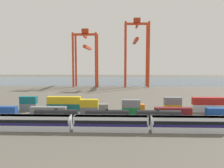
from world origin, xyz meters
The scene contains 24 objects.
ground_plane centered at (0.00, 40.00, 0.00)m, with size 420.00×420.00×0.00m, color #5B564C.
harbour_water centered at (0.00, 141.80, 0.00)m, with size 400.00×110.00×0.01m, color #384C60.
passenger_train centered at (-2.02, -22.48, 2.14)m, with size 58.33×3.14×3.90m.
freight_tank_row centered at (-3.46, -14.52, 1.94)m, with size 42.37×2.71×4.17m.
shipping_container_0 centered at (-37.98, -4.55, 1.30)m, with size 6.04×2.44×2.60m, color #1C4299.
shipping_container_1 centered at (-23.99, -4.55, 1.30)m, with size 12.10×2.44×2.60m, color slate.
shipping_container_2 centered at (-10.01, -4.55, 1.30)m, with size 6.04×2.44×2.60m, color slate.
shipping_container_3 centered at (-10.01, -4.55, 3.90)m, with size 6.04×2.44×2.60m, color gold.
shipping_container_4 centered at (3.98, -4.55, 1.30)m, with size 6.04×2.44×2.60m, color #197538.
shipping_container_5 centered at (3.98, -4.55, 3.90)m, with size 6.04×2.44×2.60m, color slate.
shipping_container_6 centered at (17.97, -4.55, 1.30)m, with size 12.10×2.44×2.60m, color maroon.
shipping_container_7 centered at (31.95, -4.55, 1.30)m, with size 6.04×2.44×2.60m, color #1C4299.
shipping_container_10 centered at (-33.08, 1.19, 1.30)m, with size 6.04×2.44×2.60m, color slate.
shipping_container_11 centered at (-33.08, 1.19, 3.90)m, with size 6.04×2.44×2.60m, color #146066.
shipping_container_12 centered at (-20.02, 1.19, 1.30)m, with size 12.10×2.44×2.60m, color #146066.
shipping_container_13 centered at (-20.02, 1.19, 3.90)m, with size 12.10×2.44×2.60m, color gold.
shipping_container_14 centered at (-6.96, 1.19, 1.30)m, with size 6.04×2.44×2.60m, color slate.
shipping_container_15 centered at (6.10, 1.19, 1.30)m, with size 6.04×2.44×2.60m, color orange.
shipping_container_16 centered at (19.17, 1.19, 1.30)m, with size 6.04×2.44×2.60m, color gold.
shipping_container_17 centered at (19.17, 1.19, 3.90)m, with size 6.04×2.44×2.60m, color slate.
shipping_container_18 centered at (32.23, 1.19, 1.30)m, with size 12.10×2.44×2.60m, color silver.
shipping_container_19 centered at (32.23, 1.19, 3.90)m, with size 12.10×2.44×2.60m, color #AD211C.
gantry_crane_west centered at (-25.20, 89.47, 25.56)m, with size 18.09×35.01×42.20m.
gantry_crane_central centered at (12.45, 89.67, 29.78)m, with size 17.98×38.51×49.64m.
Camera 1 is at (0.25, -78.08, 17.35)m, focal length 35.70 mm.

